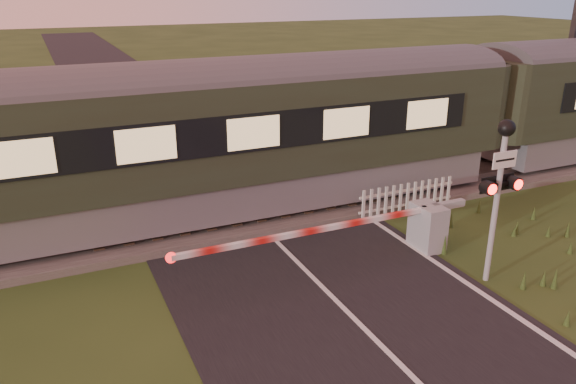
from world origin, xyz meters
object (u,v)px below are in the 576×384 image
boom_gate (415,227)px  crossing_signal (501,173)px  catenary_mast (575,37)px  train (479,108)px  picket_fence (407,199)px

boom_gate → crossing_signal: size_ratio=2.06×
crossing_signal → catenary_mast: bearing=35.4°
train → boom_gate: (-4.93, -3.68, -1.56)m
train → catenary_mast: catenary_mast is taller
train → boom_gate: train is taller
train → crossing_signal: size_ratio=11.96×
catenary_mast → train: bearing=-160.6°
boom_gate → picket_fence: 2.09m
boom_gate → catenary_mast: (11.28, 5.91, 3.29)m
crossing_signal → catenary_mast: 13.26m
crossing_signal → catenary_mast: size_ratio=0.45×
train → picket_fence: bearing=-153.9°
catenary_mast → picket_fence: bearing=-158.0°
crossing_signal → picket_fence: (0.52, 3.51, -1.86)m
train → picket_fence: 4.62m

